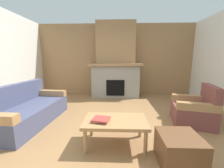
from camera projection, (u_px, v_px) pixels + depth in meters
name	position (u px, v px, depth m)	size (l,w,h in m)	color
ground	(114.00, 130.00, 2.74)	(9.00, 9.00, 0.00)	olive
wall_back_wood_panel	(116.00, 60.00, 5.45)	(6.00, 0.12, 2.70)	#997047
fireplace	(116.00, 65.00, 5.11)	(1.90, 0.82, 2.70)	gray
couch	(28.00, 110.00, 2.99)	(0.99, 1.86, 0.85)	#474C6B
armchair	(195.00, 110.00, 2.97)	(0.92, 0.92, 0.85)	brown
coffee_table	(115.00, 123.00, 2.22)	(1.00, 0.60, 0.43)	#A87A4C
ottoman	(179.00, 149.00, 1.84)	(0.52, 0.52, 0.40)	brown
book_stack_near_edge	(101.00, 119.00, 2.15)	(0.29, 0.27, 0.05)	beige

